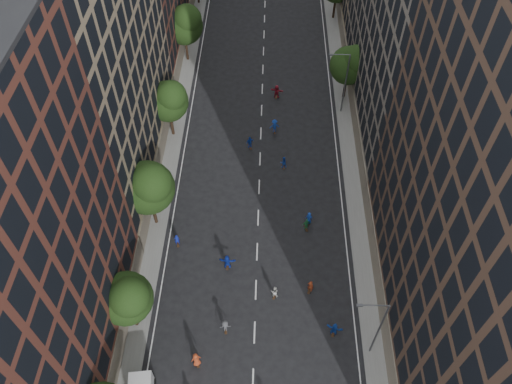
% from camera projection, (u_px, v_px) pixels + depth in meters
% --- Properties ---
extents(ground, '(240.00, 240.00, 0.00)m').
position_uv_depth(ground, '(261.00, 136.00, 63.81)').
color(ground, black).
rests_on(ground, ground).
extents(sidewalk_left, '(4.00, 105.00, 0.15)m').
position_uv_depth(sidewalk_left, '(175.00, 96.00, 68.75)').
color(sidewalk_left, slate).
rests_on(sidewalk_left, ground).
extents(sidewalk_right, '(4.00, 105.00, 0.15)m').
position_uv_depth(sidewalk_right, '(349.00, 99.00, 68.32)').
color(sidewalk_right, slate).
rests_on(sidewalk_right, ground).
extents(bldg_left_b, '(14.00, 26.00, 34.00)m').
position_uv_depth(bldg_left_b, '(63.00, 40.00, 47.87)').
color(bldg_left_b, '#847156').
rests_on(bldg_left_b, ground).
extents(bldg_right_b, '(14.00, 28.00, 33.00)m').
position_uv_depth(bldg_right_b, '(440.00, 2.00, 53.31)').
color(bldg_right_b, '#645B52').
rests_on(bldg_right_b, ground).
extents(tree_left_1, '(4.80, 4.80, 8.21)m').
position_uv_depth(tree_left_1, '(127.00, 298.00, 43.05)').
color(tree_left_1, black).
rests_on(tree_left_1, ground).
extents(tree_left_2, '(5.60, 5.60, 9.45)m').
position_uv_depth(tree_left_2, '(149.00, 186.00, 50.07)').
color(tree_left_2, black).
rests_on(tree_left_2, ground).
extents(tree_left_3, '(5.00, 5.00, 8.58)m').
position_uv_depth(tree_left_3, '(169.00, 100.00, 59.43)').
color(tree_left_3, black).
rests_on(tree_left_3, ground).
extents(tree_left_4, '(5.40, 5.40, 9.08)m').
position_uv_depth(tree_left_4, '(185.00, 24.00, 69.42)').
color(tree_left_4, black).
rests_on(tree_left_4, ground).
extents(tree_right_a, '(5.00, 5.00, 8.39)m').
position_uv_depth(tree_right_a, '(351.00, 64.00, 64.28)').
color(tree_right_a, black).
rests_on(tree_right_a, ground).
extents(streetlamp_near, '(2.64, 0.22, 9.06)m').
position_uv_depth(streetlamp_near, '(377.00, 327.00, 41.78)').
color(streetlamp_near, '#595B60').
rests_on(streetlamp_near, ground).
extents(streetlamp_far, '(2.64, 0.22, 9.06)m').
position_uv_depth(streetlamp_far, '(344.00, 80.00, 62.83)').
color(streetlamp_far, '#595B60').
rests_on(streetlamp_far, ground).
extents(skater_5, '(1.62, 0.93, 1.67)m').
position_uv_depth(skater_5, '(334.00, 329.00, 46.22)').
color(skater_5, '#143EA6').
rests_on(skater_5, ground).
extents(skater_6, '(1.09, 0.92, 1.89)m').
position_uv_depth(skater_6, '(196.00, 360.00, 44.28)').
color(skater_6, '#AC3C1C').
rests_on(skater_6, ground).
extents(skater_7, '(0.74, 0.63, 1.71)m').
position_uv_depth(skater_7, '(310.00, 286.00, 49.05)').
color(skater_7, maroon).
rests_on(skater_7, ground).
extents(skater_8, '(0.85, 0.72, 1.55)m').
position_uv_depth(skater_8, '(275.00, 292.00, 48.74)').
color(skater_8, beige).
rests_on(skater_8, ground).
extents(skater_9, '(1.11, 0.74, 1.60)m').
position_uv_depth(skater_9, '(225.00, 326.00, 46.43)').
color(skater_9, '#47484D').
rests_on(skater_9, ground).
extents(skater_10, '(1.01, 0.63, 1.60)m').
position_uv_depth(skater_10, '(306.00, 224.00, 53.92)').
color(skater_10, '#1F6835').
rests_on(skater_10, ground).
extents(skater_11, '(1.76, 0.65, 1.86)m').
position_uv_depth(skater_11, '(227.00, 262.00, 50.74)').
color(skater_11, '#132CA1').
rests_on(skater_11, ground).
extents(skater_12, '(0.85, 0.62, 1.62)m').
position_uv_depth(skater_12, '(309.00, 218.00, 54.43)').
color(skater_12, '#163FB3').
rests_on(skater_12, ground).
extents(skater_13, '(0.65, 0.51, 1.56)m').
position_uv_depth(skater_13, '(177.00, 240.00, 52.64)').
color(skater_13, '#13229D').
rests_on(skater_13, ground).
extents(skater_14, '(0.90, 0.77, 1.59)m').
position_uv_depth(skater_14, '(283.00, 163.00, 59.77)').
color(skater_14, '#1641BA').
rests_on(skater_14, ground).
extents(skater_15, '(1.38, 0.97, 1.94)m').
position_uv_depth(skater_15, '(274.00, 126.00, 63.56)').
color(skater_15, '#123497').
rests_on(skater_15, ground).
extents(skater_16, '(1.10, 0.80, 1.74)m').
position_uv_depth(skater_16, '(250.00, 143.00, 61.83)').
color(skater_16, '#1640B9').
rests_on(skater_16, ground).
extents(skater_17, '(1.87, 1.00, 1.92)m').
position_uv_depth(skater_17, '(277.00, 92.00, 67.97)').
color(skater_17, maroon).
rests_on(skater_17, ground).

